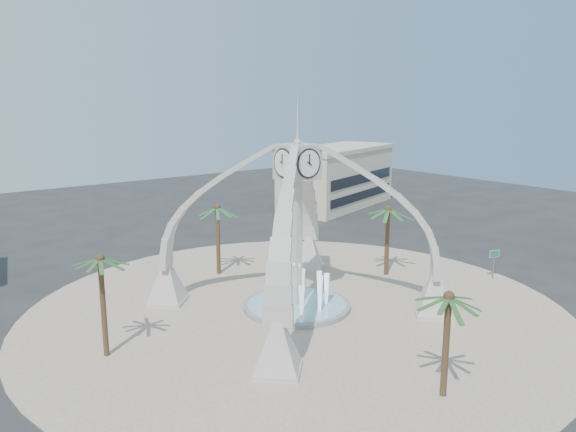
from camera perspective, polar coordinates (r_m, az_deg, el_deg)
ground at (r=42.61m, az=0.90°, el=-9.41°), size 140.00×140.00×0.00m
plaza at (r=42.60m, az=0.90°, el=-9.37°), size 40.00×40.00×0.06m
clock_tower at (r=40.69m, az=0.93°, el=-0.87°), size 17.94×17.94×16.30m
fountain at (r=42.51m, az=0.90°, el=-9.04°), size 8.00×8.00×3.62m
building_ne at (r=81.28m, az=5.05°, el=4.01°), size 21.87×14.17×8.60m
palm_east at (r=49.59m, az=10.16°, el=0.59°), size 5.45×5.45×6.78m
palm_west at (r=34.99m, az=-18.56°, el=-4.30°), size 4.39×4.39×6.89m
palm_north at (r=49.42m, az=-7.21°, el=0.76°), size 4.20×4.20×6.82m
palm_south at (r=30.07m, az=16.03°, el=-8.04°), size 3.92×3.92×6.28m
street_sign at (r=51.62m, az=20.22°, el=-4.00°), size 0.98×0.33×2.78m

